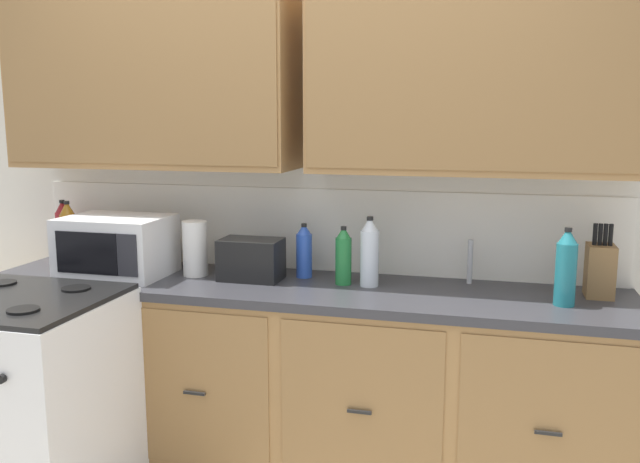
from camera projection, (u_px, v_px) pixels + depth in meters
wall_unit at (308, 118)px, 3.06m from camera, size 4.09×0.40×2.40m
counter_run at (297, 376)px, 3.07m from camera, size 2.92×0.64×0.90m
stove_range at (21, 408)px, 2.72m from camera, size 0.76×0.68×0.95m
microwave at (117, 246)px, 3.15m from camera, size 0.48×0.37×0.28m
toaster at (251, 259)px, 3.07m from camera, size 0.28×0.18×0.19m
knife_block at (600, 270)px, 2.77m from camera, size 0.11×0.14×0.31m
sink_faucet at (470, 262)px, 2.99m from camera, size 0.02×0.02×0.20m
paper_towel_roll at (195, 248)px, 3.14m from camera, size 0.12×0.12×0.26m
bottle_red at (64, 232)px, 3.45m from camera, size 0.08×0.08×0.32m
bottle_clear at (370, 252)px, 2.94m from camera, size 0.08×0.08×0.31m
bottle_amber at (69, 235)px, 3.31m from camera, size 0.08×0.08×0.33m
bottle_teal at (566, 268)px, 2.63m from camera, size 0.08×0.08×0.31m
bottle_blue at (304, 251)px, 3.11m from camera, size 0.07×0.07×0.25m
bottle_green at (343, 256)px, 2.98m from camera, size 0.07×0.07×0.26m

